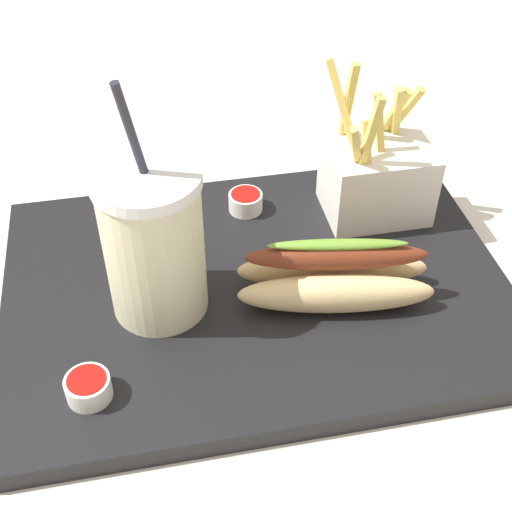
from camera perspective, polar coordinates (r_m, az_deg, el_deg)
The scene contains 7 objects.
ground_plane at distance 0.65m, azimuth 0.00°, elevation -3.93°, with size 2.40×2.40×0.02m, color silver.
food_tray at distance 0.64m, azimuth 0.00°, elevation -2.68°, with size 0.45×0.32×0.02m, color black.
soda_cup at distance 0.57m, azimuth -8.40°, elevation 1.09°, with size 0.09×0.09×0.22m.
fries_basket at distance 0.70m, azimuth 9.85°, elevation 6.41°, with size 0.10×0.08×0.16m.
hot_dog_1 at distance 0.60m, azimuth 6.46°, elevation -1.62°, with size 0.18×0.09×0.06m.
ketchup_cup_1 at distance 0.71m, azimuth -0.87°, elevation 4.55°, with size 0.03×0.03×0.02m.
ketchup_cup_2 at distance 0.55m, azimuth -13.61°, elevation -10.38°, with size 0.04×0.04×0.02m.
Camera 1 is at (0.09, 0.45, 0.46)m, focal length 48.77 mm.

